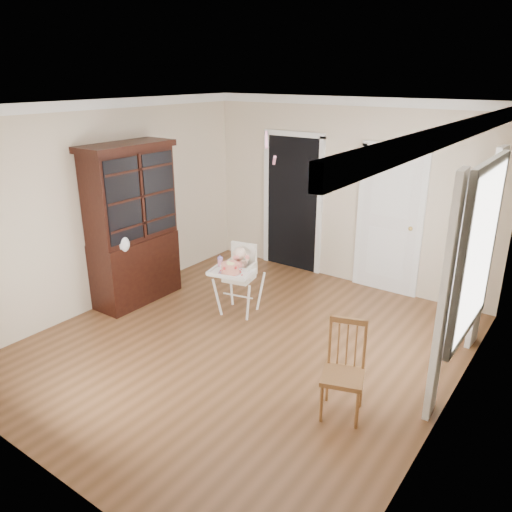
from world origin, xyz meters
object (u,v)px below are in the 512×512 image
Objects in this scene: china_cabinet at (132,225)px; dining_chair at (344,373)px; high_chair at (239,272)px; sippy_cup at (220,261)px; cake at (230,268)px.

china_cabinet is 2.37× the size of dining_chair.
high_chair is 5.77× the size of sippy_cup.
cake is 2.19m from dining_chair.
dining_chair is (1.99, -0.85, -0.30)m from cake.
high_chair is 3.29× the size of cake.
dining_chair is (2.23, -0.96, -0.30)m from sippy_cup.
sippy_cup is at bearing 15.73° from china_cabinet.
cake is at bearing -22.85° from sippy_cup.
china_cabinet is at bearing -170.62° from cake.
high_chair is 1.03× the size of dining_chair.
china_cabinet is (-1.47, -0.24, 0.36)m from cake.
high_chair is 0.28m from sippy_cup.
sippy_cup is 0.18× the size of dining_chair.
dining_chair reaches higher than sippy_cup.
high_chair is 0.29m from cake.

